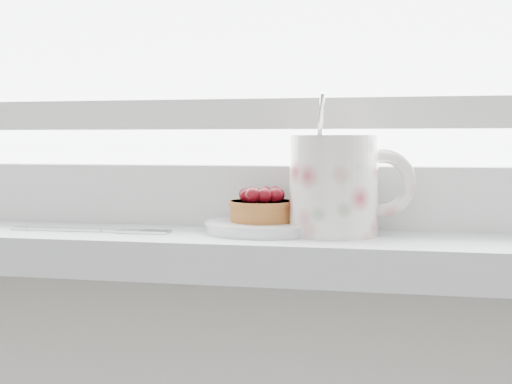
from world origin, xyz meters
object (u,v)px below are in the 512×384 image
(raspberry_tart, at_px, (262,206))
(fork, at_px, (89,230))
(saucer, at_px, (262,227))
(floral_mug, at_px, (337,183))

(raspberry_tart, distance_m, fork, 0.19)
(saucer, bearing_deg, floral_mug, -2.27)
(saucer, distance_m, raspberry_tart, 0.02)
(floral_mug, bearing_deg, saucer, 177.73)
(raspberry_tart, relative_size, fork, 0.39)
(raspberry_tart, height_order, fork, raspberry_tart)
(saucer, relative_size, floral_mug, 0.83)
(raspberry_tart, distance_m, floral_mug, 0.09)
(floral_mug, xyz_separation_m, fork, (-0.27, -0.03, -0.05))
(saucer, height_order, fork, saucer)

